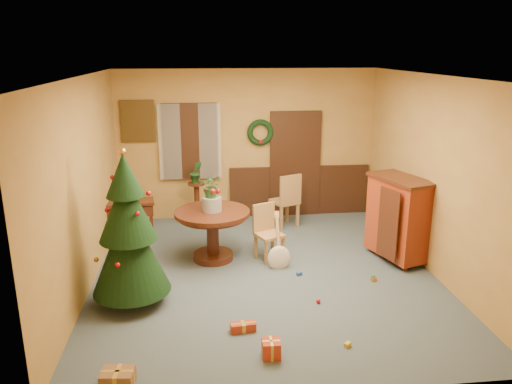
{
  "coord_description": "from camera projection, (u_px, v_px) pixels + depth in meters",
  "views": [
    {
      "loc": [
        -0.9,
        -6.8,
        3.26
      ],
      "look_at": [
        -0.09,
        0.4,
        1.17
      ],
      "focal_mm": 35.0,
      "sensor_mm": 36.0,
      "label": 1
    }
  ],
  "objects": [
    {
      "name": "toy_e",
      "position": [
        374.0,
        280.0,
        7.24
      ],
      "size": [
        0.09,
        0.08,
        0.05
      ],
      "primitive_type": "cube",
      "rotation": [
        0.0,
        0.0,
        0.42
      ],
      "color": "orange",
      "rests_on": "floor"
    },
    {
      "name": "chair_near",
      "position": [
        267.0,
        230.0,
        7.93
      ],
      "size": [
        0.51,
        0.51,
        0.9
      ],
      "color": "#AA7B44",
      "rests_on": "floor"
    },
    {
      "name": "sideboard",
      "position": [
        398.0,
        216.0,
        7.81
      ],
      "size": [
        0.86,
        1.17,
        1.35
      ],
      "color": "#4F1409",
      "rests_on": "floor"
    },
    {
      "name": "gift_d",
      "position": [
        243.0,
        327.0,
        5.96
      ],
      "size": [
        0.31,
        0.16,
        0.11
      ],
      "color": "#9F2D15",
      "rests_on": "floor"
    },
    {
      "name": "gift_a",
      "position": [
        118.0,
        378.0,
        4.98
      ],
      "size": [
        0.34,
        0.27,
        0.17
      ],
      "color": "brown",
      "rests_on": "floor"
    },
    {
      "name": "christmas_tree",
      "position": [
        128.0,
        232.0,
        6.37
      ],
      "size": [
        1.01,
        1.01,
        2.09
      ],
      "color": "#382111",
      "rests_on": "floor"
    },
    {
      "name": "gift_c",
      "position": [
        120.0,
        273.0,
        7.36
      ],
      "size": [
        0.3,
        0.29,
        0.14
      ],
      "color": "brown",
      "rests_on": "floor"
    },
    {
      "name": "dining_table",
      "position": [
        213.0,
        226.0,
        7.85
      ],
      "size": [
        1.19,
        1.19,
        0.82
      ],
      "color": "black",
      "rests_on": "floor"
    },
    {
      "name": "room_envelope",
      "position": [
        258.0,
        162.0,
        9.78
      ],
      "size": [
        5.5,
        5.5,
        5.5
      ],
      "color": "#3C4957",
      "rests_on": "ground"
    },
    {
      "name": "centerpiece_plant",
      "position": [
        211.0,
        186.0,
        7.67
      ],
      "size": [
        0.33,
        0.28,
        0.36
      ],
      "primitive_type": "imported",
      "color": "#1E4C23",
      "rests_on": "urn"
    },
    {
      "name": "toy_d",
      "position": [
        318.0,
        301.0,
        6.61
      ],
      "size": [
        0.06,
        0.06,
        0.06
      ],
      "primitive_type": "sphere",
      "color": "red",
      "rests_on": "floor"
    },
    {
      "name": "toy_b",
      "position": [
        373.0,
        276.0,
        7.34
      ],
      "size": [
        0.06,
        0.06,
        0.06
      ],
      "primitive_type": "sphere",
      "color": "#238039",
      "rests_on": "floor"
    },
    {
      "name": "guitar",
      "position": [
        279.0,
        243.0,
        7.56
      ],
      "size": [
        0.45,
        0.59,
        0.81
      ],
      "primitive_type": null,
      "rotation": [
        -0.49,
        0.0,
        -0.19
      ],
      "color": "beige",
      "rests_on": "floor"
    },
    {
      "name": "toy_c",
      "position": [
        348.0,
        345.0,
        5.66
      ],
      "size": [
        0.09,
        0.09,
        0.05
      ],
      "primitive_type": "cube",
      "rotation": [
        0.0,
        0.0,
        0.74
      ],
      "color": "gold",
      "rests_on": "floor"
    },
    {
      "name": "toy_a",
      "position": [
        299.0,
        274.0,
        7.43
      ],
      "size": [
        0.09,
        0.08,
        0.05
      ],
      "primitive_type": "cube",
      "rotation": [
        0.0,
        0.0,
        0.46
      ],
      "color": "#23489B",
      "rests_on": "floor"
    },
    {
      "name": "writing_desk",
      "position": [
        130.0,
        211.0,
        8.6
      ],
      "size": [
        0.88,
        0.52,
        0.73
      ],
      "color": "black",
      "rests_on": "floor"
    },
    {
      "name": "stand_plant",
      "position": [
        196.0,
        172.0,
        9.23
      ],
      "size": [
        0.27,
        0.23,
        0.41
      ],
      "primitive_type": "imported",
      "rotation": [
        0.0,
        0.0,
        0.25
      ],
      "color": "#19471E",
      "rests_on": "plant_stand"
    },
    {
      "name": "urn",
      "position": [
        212.0,
        204.0,
        7.75
      ],
      "size": [
        0.31,
        0.31,
        0.22
      ],
      "primitive_type": "cylinder",
      "color": "slate",
      "rests_on": "dining_table"
    },
    {
      "name": "chair_far",
      "position": [
        287.0,
        199.0,
        9.31
      ],
      "size": [
        0.59,
        0.59,
        1.04
      ],
      "color": "#AA7B44",
      "rests_on": "floor"
    },
    {
      "name": "gift_b",
      "position": [
        271.0,
        349.0,
        5.45
      ],
      "size": [
        0.2,
        0.2,
        0.2
      ],
      "color": "#9F2D15",
      "rests_on": "floor"
    },
    {
      "name": "plant_stand",
      "position": [
        197.0,
        199.0,
        9.37
      ],
      "size": [
        0.33,
        0.33,
        0.85
      ],
      "color": "black",
      "rests_on": "floor"
    }
  ]
}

